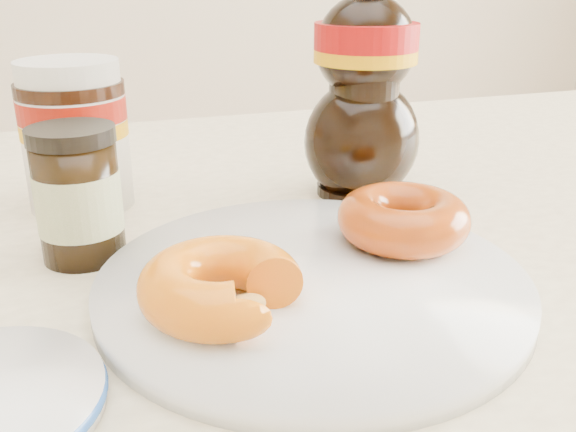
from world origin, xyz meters
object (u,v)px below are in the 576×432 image
object	(u,v)px
dining_table	(290,342)
syrup_bottle	(364,81)
donut_whole	(403,218)
donut_bitten	(221,285)
nutella_jar	(75,129)
dark_jar	(78,196)
plate	(312,283)

from	to	relation	value
dining_table	syrup_bottle	distance (m)	0.23
donut_whole	dining_table	bearing A→B (deg)	150.46
donut_bitten	dining_table	bearing A→B (deg)	62.95
donut_whole	nutella_jar	bearing A→B (deg)	139.11
donut_bitten	dark_jar	bearing A→B (deg)	128.88
donut_bitten	nutella_jar	xyz separation A→B (m)	(-0.07, 0.24, 0.04)
nutella_jar	syrup_bottle	world-z (taller)	syrup_bottle
plate	donut_bitten	bearing A→B (deg)	-157.43
donut_bitten	dark_jar	distance (m)	0.15
donut_bitten	dark_jar	xyz separation A→B (m)	(-0.07, 0.13, 0.02)
syrup_bottle	plate	bearing A→B (deg)	-123.16
dining_table	plate	distance (m)	0.12
plate	donut_bitten	xyz separation A→B (m)	(-0.07, -0.03, 0.02)
donut_whole	syrup_bottle	xyz separation A→B (m)	(0.03, 0.14, 0.07)
donut_bitten	plate	bearing A→B (deg)	32.84
nutella_jar	dark_jar	bearing A→B (deg)	-91.25
plate	nutella_jar	bearing A→B (deg)	121.95
dark_jar	donut_bitten	bearing A→B (deg)	-61.39
nutella_jar	syrup_bottle	xyz separation A→B (m)	(0.25, -0.05, 0.04)
plate	dining_table	bearing A→B (deg)	82.78
syrup_bottle	dark_jar	distance (m)	0.26
plate	donut_whole	distance (m)	0.09
plate	nutella_jar	xyz separation A→B (m)	(-0.14, 0.22, 0.06)
donut_whole	nutella_jar	world-z (taller)	nutella_jar
plate	syrup_bottle	bearing A→B (deg)	56.84
plate	syrup_bottle	xyz separation A→B (m)	(0.11, 0.17, 0.10)
dining_table	dark_jar	world-z (taller)	dark_jar
syrup_bottle	dark_jar	world-z (taller)	syrup_bottle
dining_table	syrup_bottle	world-z (taller)	syrup_bottle
nutella_jar	dining_table	bearing A→B (deg)	-45.39
nutella_jar	dark_jar	distance (m)	0.11
dining_table	donut_bitten	size ratio (longest dim) A/B	14.82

